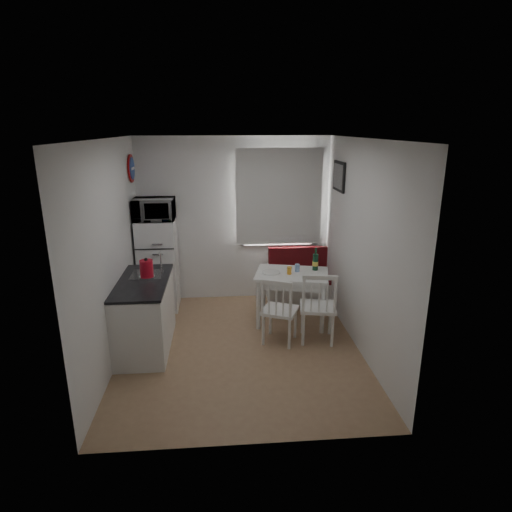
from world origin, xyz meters
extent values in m
cube|color=#977250|center=(0.00, 0.00, 0.00)|extent=(3.00, 3.50, 0.02)
cube|color=white|center=(0.00, 0.00, 2.60)|extent=(3.00, 3.50, 0.02)
cube|color=white|center=(0.00, 1.75, 1.30)|extent=(3.00, 0.02, 2.60)
cube|color=white|center=(0.00, -1.75, 1.30)|extent=(3.00, 0.02, 2.60)
cube|color=white|center=(-1.50, 0.00, 1.30)|extent=(0.02, 3.50, 2.60)
cube|color=white|center=(1.50, 0.00, 1.30)|extent=(0.02, 3.50, 2.60)
cube|color=white|center=(0.70, 1.72, 1.62)|extent=(1.22, 0.06, 1.47)
cube|color=silver|center=(0.70, 1.65, 1.68)|extent=(1.35, 0.02, 1.50)
cube|color=white|center=(-1.20, 0.15, 0.43)|extent=(0.60, 1.30, 0.86)
cube|color=black|center=(-1.20, 0.15, 0.89)|extent=(0.62, 1.32, 0.03)
cube|color=#99999E|center=(-1.18, 0.40, 0.85)|extent=(0.40, 0.40, 0.10)
cylinder|color=silver|center=(-1.02, 0.58, 1.03)|extent=(0.02, 0.02, 0.26)
cylinder|color=navy|center=(-1.47, 1.45, 2.15)|extent=(0.03, 0.40, 0.40)
cube|color=black|center=(1.48, 1.10, 2.05)|extent=(0.04, 0.52, 0.42)
cube|color=white|center=(1.12, 1.48, 0.17)|extent=(1.20, 0.46, 0.33)
cube|color=#590F14|center=(1.12, 1.48, 0.39)|extent=(1.15, 0.43, 0.11)
cube|color=#590F14|center=(1.12, 1.66, 0.65)|extent=(1.15, 0.09, 0.43)
cube|color=white|center=(0.77, 0.71, 0.73)|extent=(1.14, 0.91, 0.04)
cube|color=white|center=(0.77, 0.71, 0.65)|extent=(1.01, 0.79, 0.12)
cylinder|color=white|center=(0.77, 0.71, 0.36)|extent=(0.06, 0.06, 0.71)
cube|color=white|center=(0.52, 0.14, 0.44)|extent=(0.55, 0.54, 0.04)
cube|color=white|center=(0.52, -0.04, 0.68)|extent=(0.39, 0.20, 0.45)
cube|color=white|center=(1.02, 0.14, 0.47)|extent=(0.52, 0.51, 0.04)
cube|color=white|center=(1.02, -0.05, 0.73)|extent=(0.44, 0.11, 0.48)
cube|color=white|center=(-1.18, 1.40, 0.70)|extent=(0.56, 0.56, 1.41)
imported|color=white|center=(-1.18, 1.35, 1.57)|extent=(0.59, 0.40, 0.33)
cylinder|color=red|center=(-1.15, 0.22, 1.03)|extent=(0.20, 0.20, 0.26)
cylinder|color=orange|center=(0.72, 0.66, 0.81)|extent=(0.07, 0.07, 0.11)
cylinder|color=#7493C5|center=(0.85, 0.76, 0.81)|extent=(0.07, 0.07, 0.11)
cylinder|color=white|center=(0.47, 0.73, 0.76)|extent=(0.26, 0.26, 0.02)
camera|label=1|loc=(-0.21, -4.92, 2.73)|focal=30.00mm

